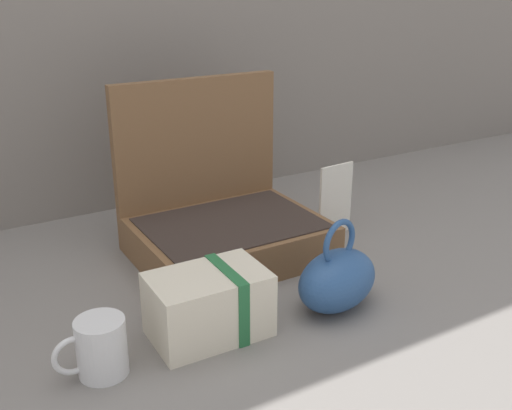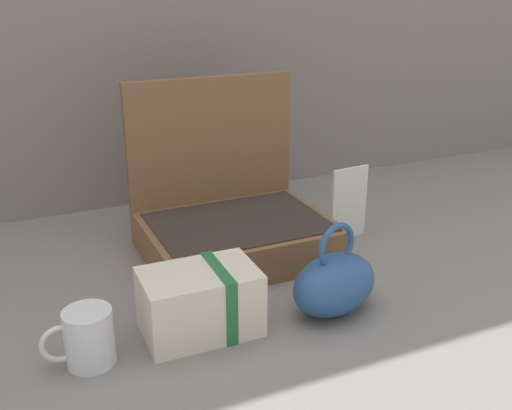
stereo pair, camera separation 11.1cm
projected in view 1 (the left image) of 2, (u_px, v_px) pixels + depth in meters
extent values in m
plane|color=slate|center=(238.00, 290.00, 1.18)|extent=(6.00, 6.00, 0.00)
cube|color=brown|center=(231.00, 241.00, 1.30)|extent=(0.39, 0.29, 0.08)
cube|color=#332823|center=(231.00, 223.00, 1.28)|extent=(0.36, 0.26, 0.00)
cube|color=brown|center=(198.00, 159.00, 1.37)|extent=(0.39, 0.02, 0.37)
ellipsoid|color=#284C7F|center=(337.00, 280.00, 1.10)|extent=(0.20, 0.16, 0.11)
torus|color=#284C7F|center=(339.00, 242.00, 1.07)|extent=(0.09, 0.03, 0.09)
cube|color=beige|center=(209.00, 305.00, 1.02)|extent=(0.20, 0.13, 0.11)
cube|color=#236638|center=(227.00, 300.00, 1.03)|extent=(0.02, 0.13, 0.12)
cylinder|color=silver|center=(102.00, 347.00, 0.92)|extent=(0.08, 0.08, 0.09)
torus|color=silver|center=(73.00, 356.00, 0.90)|extent=(0.07, 0.01, 0.07)
cube|color=silver|center=(336.00, 200.00, 1.40)|extent=(0.10, 0.01, 0.17)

